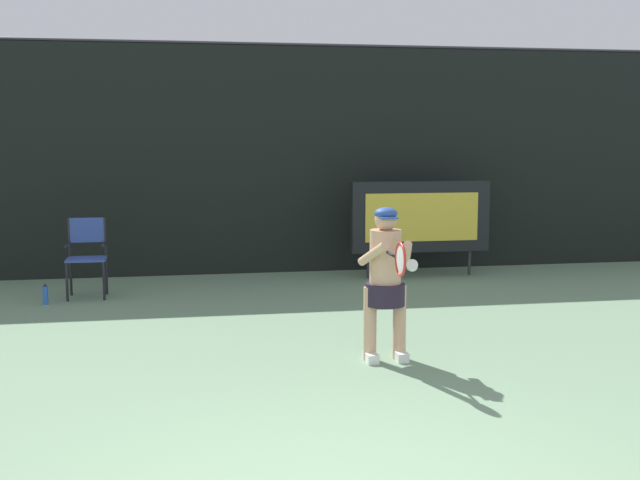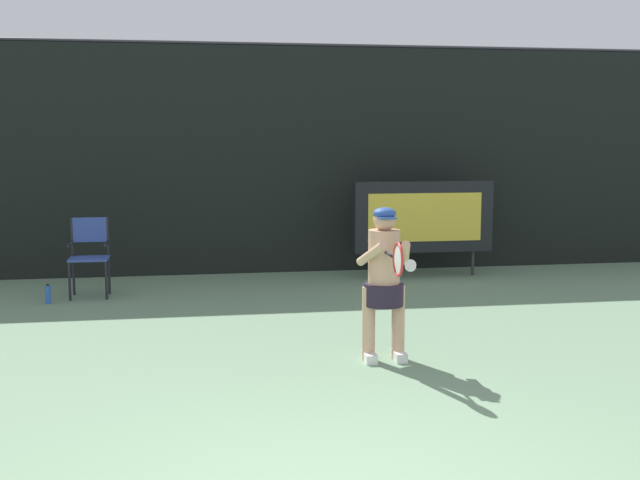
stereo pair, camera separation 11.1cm
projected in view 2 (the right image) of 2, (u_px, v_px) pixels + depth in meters
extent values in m
cube|color=black|center=(237.00, 161.00, 12.71)|extent=(18.00, 0.12, 3.60)
cylinder|color=#38383D|center=(236.00, 43.00, 12.48)|extent=(18.00, 0.05, 0.05)
cube|color=black|center=(423.00, 217.00, 12.45)|extent=(2.20, 0.20, 1.10)
cube|color=gold|center=(425.00, 217.00, 12.35)|extent=(1.80, 0.01, 0.75)
cylinder|color=#2D2D33|center=(371.00, 266.00, 12.42)|extent=(0.05, 0.05, 0.40)
cylinder|color=#2D2D33|center=(473.00, 263.00, 12.68)|extent=(0.05, 0.05, 0.40)
cylinder|color=black|center=(70.00, 282.00, 10.72)|extent=(0.04, 0.04, 0.52)
cylinder|color=black|center=(106.00, 281.00, 10.80)|extent=(0.04, 0.04, 0.52)
cylinder|color=black|center=(74.00, 276.00, 11.12)|extent=(0.04, 0.04, 0.52)
cylinder|color=black|center=(109.00, 275.00, 11.20)|extent=(0.04, 0.04, 0.52)
cube|color=#324A98|center=(89.00, 259.00, 10.92)|extent=(0.52, 0.44, 0.03)
cylinder|color=black|center=(72.00, 238.00, 11.05)|extent=(0.04, 0.04, 0.56)
cylinder|color=black|center=(108.00, 237.00, 11.13)|extent=(0.04, 0.04, 0.56)
cube|color=#324A98|center=(90.00, 230.00, 11.07)|extent=(0.48, 0.02, 0.34)
cylinder|color=black|center=(70.00, 244.00, 10.86)|extent=(0.04, 0.44, 0.04)
cylinder|color=black|center=(107.00, 243.00, 10.94)|extent=(0.04, 0.44, 0.04)
cylinder|color=blue|center=(48.00, 295.00, 10.55)|extent=(0.07, 0.07, 0.24)
cylinder|color=black|center=(48.00, 285.00, 10.53)|extent=(0.03, 0.03, 0.03)
cube|color=white|center=(369.00, 357.00, 7.86)|extent=(0.11, 0.26, 0.09)
cube|color=white|center=(399.00, 356.00, 7.90)|extent=(0.11, 0.26, 0.09)
cylinder|color=tan|center=(369.00, 324.00, 7.86)|extent=(0.13, 0.13, 0.73)
cylinder|color=tan|center=(398.00, 323.00, 7.91)|extent=(0.13, 0.13, 0.73)
cylinder|color=#231A2B|center=(384.00, 294.00, 7.85)|extent=(0.39, 0.39, 0.22)
cylinder|color=tan|center=(384.00, 258.00, 7.80)|extent=(0.31, 0.31, 0.56)
sphere|color=tan|center=(384.00, 220.00, 7.75)|extent=(0.22, 0.22, 0.22)
ellipsoid|color=#284C93|center=(385.00, 214.00, 7.75)|extent=(0.22, 0.22, 0.12)
cube|color=#284C93|center=(387.00, 218.00, 7.65)|extent=(0.17, 0.12, 0.02)
cylinder|color=tan|center=(372.00, 254.00, 7.60)|extent=(0.21, 0.51, 0.30)
cylinder|color=tan|center=(405.00, 253.00, 7.66)|extent=(0.21, 0.51, 0.30)
cylinder|color=white|center=(410.00, 266.00, 7.56)|extent=(0.13, 0.12, 0.12)
cylinder|color=black|center=(390.00, 255.00, 7.46)|extent=(0.03, 0.28, 0.03)
torus|color=red|center=(398.00, 260.00, 7.16)|extent=(0.02, 0.31, 0.31)
ellipsoid|color=silver|center=(398.00, 260.00, 7.16)|extent=(0.01, 0.26, 0.26)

